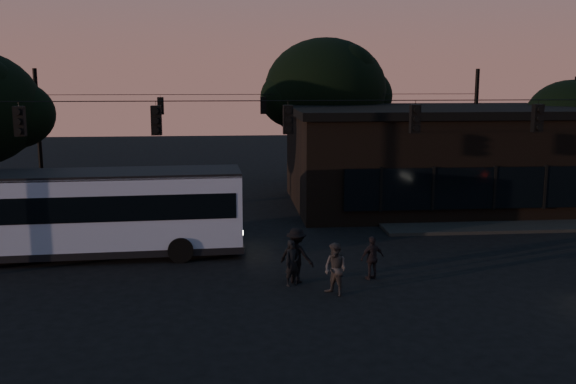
{
  "coord_description": "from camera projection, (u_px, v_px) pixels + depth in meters",
  "views": [
    {
      "loc": [
        -2.04,
        -18.19,
        7.0
      ],
      "look_at": [
        0.0,
        4.0,
        3.0
      ],
      "focal_mm": 40.0,
      "sensor_mm": 36.0,
      "label": 1
    }
  ],
  "objects": [
    {
      "name": "pedestrian_b",
      "position": [
        335.0,
        269.0,
        20.76
      ],
      "size": [
        1.04,
        1.06,
        1.73
      ],
      "primitive_type": "imported",
      "rotation": [
        0.0,
        0.0,
        -0.88
      ],
      "color": "#322E2E",
      "rests_on": "ground"
    },
    {
      "name": "ground",
      "position": [
        300.0,
        314.0,
        19.25
      ],
      "size": [
        120.0,
        120.0,
        0.0
      ],
      "primitive_type": "plane",
      "color": "black",
      "rests_on": "ground"
    },
    {
      "name": "pedestrian_a",
      "position": [
        292.0,
        263.0,
        21.72
      ],
      "size": [
        0.69,
        0.63,
        1.58
      ],
      "primitive_type": "imported",
      "rotation": [
        0.0,
        0.0,
        0.56
      ],
      "color": "black",
      "rests_on": "ground"
    },
    {
      "name": "sidewalk_far_right",
      "position": [
        496.0,
        209.0,
        34.04
      ],
      "size": [
        14.0,
        10.0,
        0.15
      ],
      "primitive_type": "cube",
      "color": "black",
      "rests_on": "ground"
    },
    {
      "name": "pedestrian_d",
      "position": [
        297.0,
        255.0,
        22.02
      ],
      "size": [
        1.44,
        1.28,
        1.93
      ],
      "primitive_type": "imported",
      "rotation": [
        0.0,
        0.0,
        2.57
      ],
      "color": "black",
      "rests_on": "ground"
    },
    {
      "name": "bus",
      "position": [
        88.0,
        210.0,
        25.03
      ],
      "size": [
        12.15,
        3.42,
        3.39
      ],
      "rotation": [
        0.0,
        0.0,
        0.05
      ],
      "color": "#A4ADD1",
      "rests_on": "ground"
    },
    {
      "name": "signal_rig_near",
      "position": [
        288.0,
        151.0,
        22.38
      ],
      "size": [
        26.24,
        0.3,
        7.5
      ],
      "color": "black",
      "rests_on": "ground"
    },
    {
      "name": "tree_behind",
      "position": [
        325.0,
        90.0,
        40.08
      ],
      "size": [
        7.6,
        7.6,
        9.43
      ],
      "color": "black",
      "rests_on": "ground"
    },
    {
      "name": "pedestrian_c",
      "position": [
        372.0,
        258.0,
        22.39
      ],
      "size": [
        0.98,
        0.66,
        1.55
      ],
      "primitive_type": "imported",
      "rotation": [
        0.0,
        0.0,
        3.49
      ],
      "color": "black",
      "rests_on": "ground"
    },
    {
      "name": "signal_rig_far",
      "position": [
        263.0,
        125.0,
        38.11
      ],
      "size": [
        26.24,
        0.3,
        7.5
      ],
      "color": "black",
      "rests_on": "ground"
    },
    {
      "name": "tree_right",
      "position": [
        571.0,
        118.0,
        37.69
      ],
      "size": [
        5.2,
        5.2,
        6.86
      ],
      "color": "black",
      "rests_on": "ground"
    },
    {
      "name": "building",
      "position": [
        431.0,
        156.0,
        35.24
      ],
      "size": [
        15.4,
        10.41,
        5.4
      ],
      "color": "black",
      "rests_on": "ground"
    }
  ]
}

